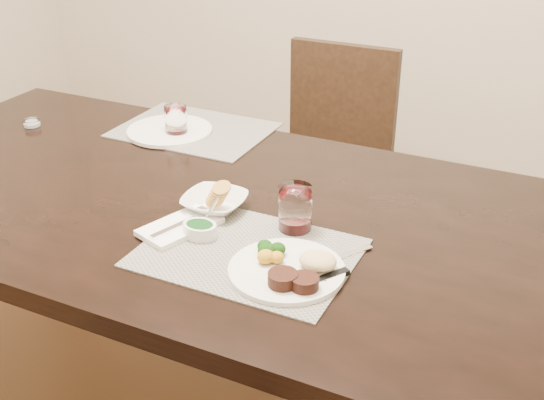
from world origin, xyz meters
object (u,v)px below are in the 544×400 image
at_px(wine_glass_near, 295,210).
at_px(far_plate, 170,131).
at_px(steak_knife, 334,272).
at_px(cracker_bowl, 215,202).
at_px(dinner_plate, 291,269).
at_px(chair_far, 331,154).

distance_m(wine_glass_near, far_plate, 0.70).
xyz_separation_m(steak_knife, cracker_bowl, (-0.36, 0.14, 0.02)).
bearing_deg(dinner_plate, steak_knife, 30.60).
distance_m(dinner_plate, wine_glass_near, 0.19).
relative_size(cracker_bowl, far_plate, 0.61).
bearing_deg(steak_knife, dinner_plate, -119.57).
height_order(steak_knife, far_plate, same).
relative_size(dinner_plate, wine_glass_near, 2.29).
bearing_deg(cracker_bowl, wine_glass_near, -0.00).
bearing_deg(cracker_bowl, dinner_plate, -32.12).
height_order(steak_knife, cracker_bowl, cracker_bowl).
relative_size(cracker_bowl, wine_glass_near, 1.49).
height_order(dinner_plate, cracker_bowl, cracker_bowl).
bearing_deg(cracker_bowl, steak_knife, -20.69).
bearing_deg(far_plate, steak_knife, -34.69).
relative_size(steak_knife, far_plate, 0.80).
distance_m(dinner_plate, cracker_bowl, 0.34).
relative_size(dinner_plate, far_plate, 0.93).
xyz_separation_m(dinner_plate, wine_glass_near, (-0.07, 0.18, 0.03)).
distance_m(cracker_bowl, far_plate, 0.53).
xyz_separation_m(steak_knife, far_plate, (-0.74, 0.51, 0.00)).
xyz_separation_m(chair_far, wine_glass_near, (0.28, -0.98, 0.30)).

